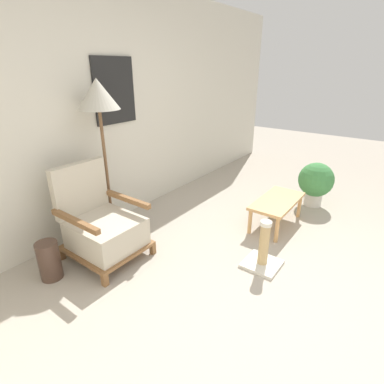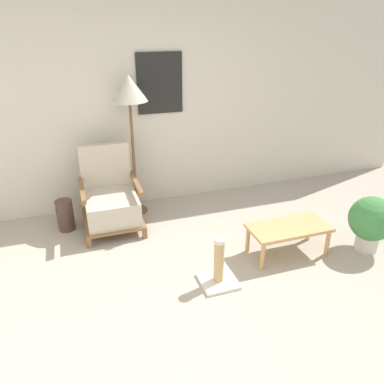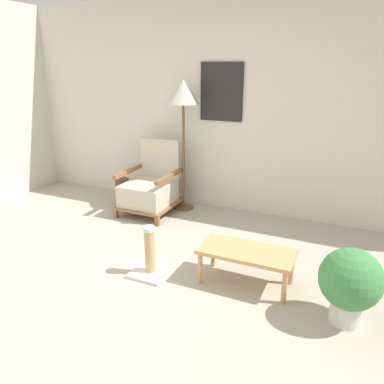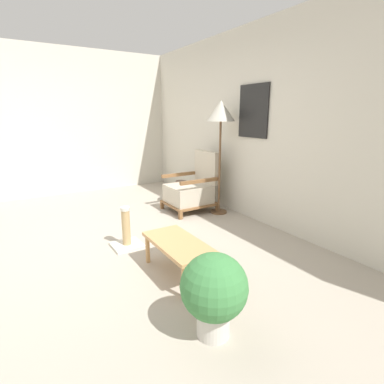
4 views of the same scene
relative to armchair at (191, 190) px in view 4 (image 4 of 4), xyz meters
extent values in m
plane|color=#A89E8E|center=(0.56, -1.87, -0.34)|extent=(14.00, 14.00, 0.00)
cube|color=beige|center=(0.56, 0.58, 1.01)|extent=(8.00, 0.06, 2.70)
cube|color=black|center=(0.76, 0.54, 1.21)|extent=(0.56, 0.02, 0.72)
cube|color=beige|center=(-2.18, -1.37, 1.01)|extent=(0.06, 8.00, 2.70)
cube|color=brown|center=(-0.31, -0.38, -0.28)|extent=(0.05, 0.05, 0.11)
cube|color=brown|center=(0.31, -0.38, -0.28)|extent=(0.05, 0.05, 0.11)
cube|color=brown|center=(-0.31, 0.30, -0.28)|extent=(0.05, 0.05, 0.11)
cube|color=brown|center=(0.31, 0.30, -0.28)|extent=(0.05, 0.05, 0.11)
cube|color=brown|center=(0.00, -0.04, -0.21)|extent=(0.66, 0.73, 0.03)
cube|color=#BCB29E|center=(0.00, -0.06, -0.06)|extent=(0.58, 0.63, 0.28)
cube|color=#BCB29E|center=(0.00, 0.28, 0.34)|extent=(0.58, 0.08, 0.52)
cube|color=brown|center=(-0.30, -0.04, 0.20)|extent=(0.05, 0.67, 0.05)
cube|color=brown|center=(0.30, -0.04, 0.20)|extent=(0.05, 0.67, 0.05)
cylinder|color=brown|center=(0.35, 0.29, -0.32)|extent=(0.26, 0.26, 0.03)
cylinder|color=brown|center=(0.35, 0.29, 0.38)|extent=(0.03, 0.03, 1.38)
cone|color=#B2AD9E|center=(0.35, 0.29, 1.22)|extent=(0.42, 0.42, 0.30)
cube|color=tan|center=(1.66, -1.16, -0.02)|extent=(0.83, 0.40, 0.04)
cylinder|color=tan|center=(1.28, -1.32, -0.19)|extent=(0.04, 0.04, 0.30)
cylinder|color=tan|center=(2.04, -1.32, -0.19)|extent=(0.04, 0.04, 0.30)
cylinder|color=tan|center=(1.28, -1.00, -0.19)|extent=(0.04, 0.04, 0.30)
cylinder|color=tan|center=(2.04, -1.00, -0.19)|extent=(0.04, 0.04, 0.30)
cylinder|color=#473328|center=(-0.53, 0.10, -0.15)|extent=(0.19, 0.19, 0.37)
cylinder|color=beige|center=(2.51, -1.36, -0.25)|extent=(0.23, 0.23, 0.18)
sphere|color=#3D7F42|center=(2.51, -1.36, 0.04)|extent=(0.47, 0.47, 0.47)
cube|color=beige|center=(0.80, -1.38, -0.32)|extent=(0.34, 0.34, 0.03)
cylinder|color=tan|center=(0.80, -1.38, -0.10)|extent=(0.09, 0.09, 0.42)
cylinder|color=beige|center=(0.80, -1.38, 0.13)|extent=(0.11, 0.11, 0.04)
camera|label=1|loc=(-1.57, -2.27, 1.47)|focal=28.00mm
camera|label=2|loc=(-0.34, -3.99, 1.94)|focal=35.00mm
camera|label=3|loc=(2.44, -4.04, 1.55)|focal=35.00mm
camera|label=4|loc=(3.97, -2.43, 1.17)|focal=28.00mm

